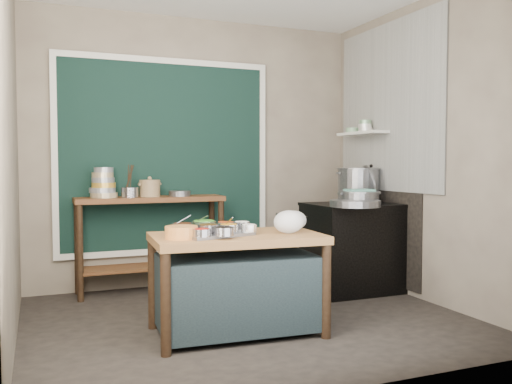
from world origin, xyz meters
name	(u,v)px	position (x,y,z in m)	size (l,w,h in m)	color
floor	(249,321)	(0.00, 0.00, -0.01)	(3.50, 3.00, 0.02)	#2B2621
back_wall	(197,152)	(0.00, 1.51, 1.40)	(3.50, 0.02, 2.80)	gray
left_wall	(9,146)	(-1.76, 0.00, 1.40)	(0.02, 3.00, 2.80)	gray
right_wall	(425,150)	(1.76, 0.00, 1.40)	(0.02, 3.00, 2.80)	gray
curtain_panel	(166,157)	(-0.35, 1.47, 1.35)	(2.10, 0.02, 1.90)	black
curtain_frame	(166,157)	(-0.35, 1.46, 1.35)	(2.22, 0.03, 2.02)	beige
tile_panel	(388,107)	(1.74, 0.55, 1.85)	(0.02, 1.70, 1.70)	#B2B2AA
soot_patch	(381,219)	(1.74, 0.65, 0.70)	(0.01, 1.30, 1.30)	black
wall_shelf	(362,133)	(1.63, 0.85, 1.60)	(0.22, 0.70, 0.03)	beige
prep_table	(237,284)	(-0.21, -0.30, 0.38)	(1.25, 0.72, 0.75)	brown
back_counter	(151,244)	(-0.55, 1.28, 0.47)	(1.45, 0.40, 0.95)	brown
stove_block	(354,249)	(1.35, 0.55, 0.42)	(0.90, 0.68, 0.85)	black
stove_top	(354,205)	(1.35, 0.55, 0.86)	(0.92, 0.69, 0.03)	black
condiment_tray	(213,234)	(-0.39, -0.30, 0.76)	(0.51, 0.37, 0.02)	gray
condiment_bowls	(211,228)	(-0.41, -0.28, 0.80)	(0.64, 0.51, 0.07)	gray
yellow_basin	(181,232)	(-0.65, -0.38, 0.79)	(0.23, 0.23, 0.09)	#CD7F37
saucepan	(289,220)	(0.33, -0.06, 0.81)	(0.22, 0.22, 0.12)	gray
plastic_bag_a	(289,222)	(0.17, -0.40, 0.84)	(0.23, 0.20, 0.17)	white
plastic_bag_b	(294,220)	(0.30, -0.22, 0.83)	(0.20, 0.17, 0.15)	white
bowl_stack	(103,184)	(-1.00, 1.28, 1.08)	(0.26, 0.26, 0.29)	tan
utensil_cup	(130,192)	(-0.76, 1.22, 1.00)	(0.16, 0.16, 0.10)	gray
ceramic_crock	(150,189)	(-0.56, 1.27, 1.02)	(0.22, 0.22, 0.15)	#8D6E4D
wide_bowl	(180,193)	(-0.26, 1.24, 0.98)	(0.22, 0.22, 0.05)	gray
stock_pot	(358,185)	(1.51, 0.74, 1.06)	(0.45, 0.45, 0.35)	gray
pot_lid	(369,184)	(1.56, 0.61, 1.07)	(0.39, 0.39, 0.02)	gray
steamer	(359,198)	(1.29, 0.37, 0.95)	(0.41, 0.41, 0.13)	gray
green_cloth	(359,190)	(1.29, 0.37, 1.02)	(0.25, 0.19, 0.02)	#5CA28C
shallow_pan	(355,203)	(1.13, 0.19, 0.91)	(0.47, 0.47, 0.06)	gray
shelf_bowl_stack	(365,126)	(1.63, 0.79, 1.67)	(0.15, 0.15, 0.12)	silver
shelf_bowl_green	(353,130)	(1.63, 1.04, 1.64)	(0.15, 0.15, 0.05)	gray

